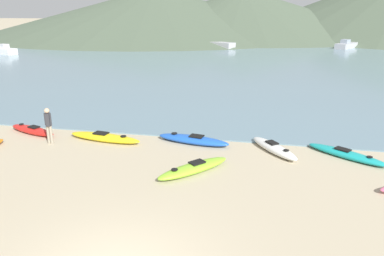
# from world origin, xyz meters

# --- Properties ---
(bay_water) EXTENTS (160.00, 70.00, 0.06)m
(bay_water) POSITION_xyz_m (0.00, 44.59, 0.03)
(bay_water) COLOR slate
(bay_water) RESTS_ON ground_plane
(far_hill_left) EXTENTS (78.03, 78.03, 10.25)m
(far_hill_left) POSITION_xyz_m (-23.66, 80.83, 5.13)
(far_hill_left) COLOR #4C5B47
(far_hill_left) RESTS_ON ground_plane
(far_hill_midleft) EXTENTS (66.89, 66.89, 9.87)m
(far_hill_midleft) POSITION_xyz_m (-3.80, 84.03, 4.93)
(far_hill_midleft) COLOR #4C5B47
(far_hill_midleft) RESTS_ON ground_plane
(far_hill_midright) EXTENTS (65.67, 65.67, 6.90)m
(far_hill_midright) POSITION_xyz_m (20.88, 89.21, 3.45)
(far_hill_midright) COLOR #4C5B47
(far_hill_midright) RESTS_ON ground_plane
(kayak_on_sand_0) EXTENTS (3.06, 2.40, 0.35)m
(kayak_on_sand_0) POSITION_xyz_m (6.35, 8.63, 0.15)
(kayak_on_sand_0) COLOR teal
(kayak_on_sand_0) RESTS_ON ground_plane
(kayak_on_sand_2) EXTENTS (3.42, 1.35, 0.40)m
(kayak_on_sand_2) POSITION_xyz_m (-0.03, 8.98, 0.18)
(kayak_on_sand_2) COLOR blue
(kayak_on_sand_2) RESTS_ON ground_plane
(kayak_on_sand_3) EXTENTS (3.63, 1.23, 0.38)m
(kayak_on_sand_3) POSITION_xyz_m (-4.03, 8.48, 0.17)
(kayak_on_sand_3) COLOR yellow
(kayak_on_sand_3) RESTS_ON ground_plane
(kayak_on_sand_4) EXTENTS (2.56, 2.83, 0.39)m
(kayak_on_sand_4) POSITION_xyz_m (0.62, 5.97, 0.17)
(kayak_on_sand_4) COLOR #8CCC2D
(kayak_on_sand_4) RESTS_ON ground_plane
(kayak_on_sand_5) EXTENTS (2.97, 1.55, 0.38)m
(kayak_on_sand_5) POSITION_xyz_m (-7.89, 8.75, 0.17)
(kayak_on_sand_5) COLOR red
(kayak_on_sand_5) RESTS_ON ground_plane
(kayak_on_sand_6) EXTENTS (2.24, 2.72, 0.40)m
(kayak_on_sand_6) POSITION_xyz_m (3.50, 8.67, 0.18)
(kayak_on_sand_6) COLOR white
(kayak_on_sand_6) RESTS_ON ground_plane
(person_near_waterline) EXTENTS (0.33, 0.26, 1.63)m
(person_near_waterline) POSITION_xyz_m (-6.25, 7.65, 0.93)
(person_near_waterline) COLOR gray
(person_near_waterline) RESTS_ON ground_plane
(moored_boat_0) EXTENTS (4.76, 3.83, 0.88)m
(moored_boat_0) POSITION_xyz_m (-4.53, 50.16, 0.50)
(moored_boat_0) COLOR #B2B2B7
(moored_boat_0) RESTS_ON bay_water
(moored_boat_2) EXTENTS (4.82, 2.78, 1.27)m
(moored_boat_2) POSITION_xyz_m (-31.39, 36.90, 0.51)
(moored_boat_2) COLOR white
(moored_boat_2) RESTS_ON bay_water
(moored_boat_3) EXTENTS (3.85, 5.03, 1.32)m
(moored_boat_3) POSITION_xyz_m (13.83, 53.72, 0.52)
(moored_boat_3) COLOR #B2B2B7
(moored_boat_3) RESTS_ON bay_water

